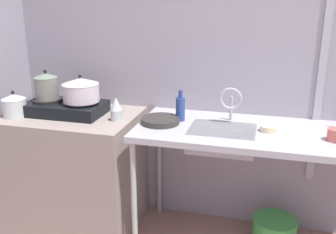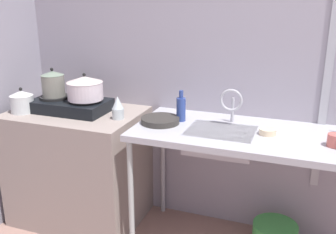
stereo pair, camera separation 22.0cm
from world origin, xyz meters
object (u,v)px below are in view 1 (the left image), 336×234
at_px(sink_basin, 222,138).
at_px(cup_by_rack, 334,135).
at_px(stove, 65,108).
at_px(percolator, 116,109).
at_px(small_bowl_on_drainboard, 268,128).
at_px(bottle_by_sink, 180,108).
at_px(pot_on_right_burner, 81,90).
at_px(frying_pan, 160,120).
at_px(pot_on_left_burner, 46,86).
at_px(bucket_on_floor, 274,232).
at_px(faucet, 231,100).
at_px(pot_beside_stove, 14,105).

xyz_separation_m(sink_basin, cup_by_rack, (0.65, -0.04, 0.10)).
relative_size(stove, percolator, 3.50).
height_order(small_bowl_on_drainboard, bottle_by_sink, bottle_by_sink).
xyz_separation_m(pot_on_right_burner, percolator, (0.27, -0.04, -0.11)).
bearing_deg(sink_basin, bottle_by_sink, 161.32).
bearing_deg(sink_basin, percolator, -179.36).
height_order(stove, frying_pan, stove).
distance_m(small_bowl_on_drainboard, bottle_by_sink, 0.58).
distance_m(cup_by_rack, bottle_by_sink, 0.96).
distance_m(pot_on_left_burner, small_bowl_on_drainboard, 1.54).
distance_m(percolator, cup_by_rack, 1.36).
bearing_deg(sink_basin, pot_on_left_burner, 178.57).
relative_size(pot_on_right_burner, small_bowl_on_drainboard, 2.45).
distance_m(bottle_by_sink, bucket_on_floor, 1.07).
relative_size(stove, faucet, 2.31).
xyz_separation_m(pot_beside_stove, bottle_by_sink, (1.12, 0.21, 0.00)).
relative_size(stove, bottle_by_sink, 2.66).
relative_size(sink_basin, small_bowl_on_drainboard, 4.03).
bearing_deg(bottle_by_sink, frying_pan, -140.65).
xyz_separation_m(stove, bucket_on_floor, (1.49, 0.06, -0.80)).
bearing_deg(pot_on_right_burner, bucket_on_floor, 2.61).
xyz_separation_m(pot_on_right_burner, bucket_on_floor, (1.36, 0.06, -0.93)).
bearing_deg(bucket_on_floor, percolator, -174.69).
xyz_separation_m(faucet, bucket_on_floor, (0.34, -0.04, -0.90)).
xyz_separation_m(pot_beside_stove, cup_by_rack, (2.07, 0.07, -0.04)).
relative_size(frying_pan, bucket_on_floor, 0.86).
bearing_deg(pot_beside_stove, pot_on_right_burner, 17.92).
bearing_deg(pot_on_left_burner, pot_beside_stove, -140.70).
bearing_deg(pot_on_right_burner, stove, -180.00).
bearing_deg(pot_beside_stove, percolator, 8.22).
relative_size(pot_beside_stove, bottle_by_sink, 0.88).
bearing_deg(cup_by_rack, small_bowl_on_drainboard, 169.71).
height_order(percolator, cup_by_rack, percolator).
bearing_deg(faucet, small_bowl_on_drainboard, -23.16).
distance_m(stove, frying_pan, 0.71).
bearing_deg(bottle_by_sink, pot_beside_stove, -169.39).
relative_size(pot_on_left_burner, cup_by_rack, 2.50).
bearing_deg(faucet, sink_basin, -102.49).
bearing_deg(frying_pan, cup_by_rack, -2.44).
bearing_deg(stove, bottle_by_sink, 4.81).
bearing_deg(sink_basin, bucket_on_floor, 13.90).
xyz_separation_m(pot_beside_stove, small_bowl_on_drainboard, (1.70, 0.14, -0.06)).
height_order(percolator, faucet, faucet).
height_order(pot_on_left_burner, small_bowl_on_drainboard, pot_on_left_burner).
height_order(pot_on_right_burner, bottle_by_sink, pot_on_right_burner).
distance_m(percolator, bottle_by_sink, 0.43).
xyz_separation_m(frying_pan, bottle_by_sink, (0.11, 0.09, 0.07)).
bearing_deg(frying_pan, stove, 178.10).
relative_size(pot_beside_stove, bucket_on_floor, 0.62).
bearing_deg(pot_on_left_burner, percolator, -4.15).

